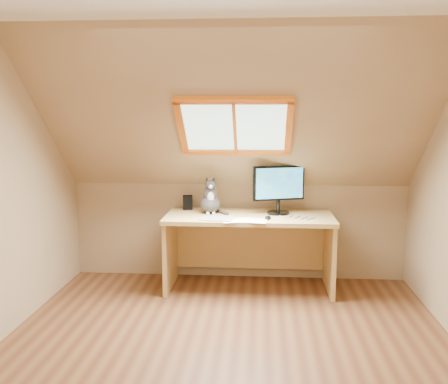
{
  "coord_description": "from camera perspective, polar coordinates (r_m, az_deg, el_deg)",
  "views": [
    {
      "loc": [
        0.24,
        -3.43,
        1.74
      ],
      "look_at": [
        -0.09,
        1.0,
        1.04
      ],
      "focal_mm": 40.0,
      "sensor_mm": 36.0,
      "label": 1
    }
  ],
  "objects": [
    {
      "name": "papers",
      "position": [
        4.66,
        2.1,
        -3.25
      ],
      "size": [
        0.33,
        0.27,
        0.0
      ],
      "color": "white",
      "rests_on": "desk"
    },
    {
      "name": "desk",
      "position": [
        5.03,
        2.92,
        -5.02
      ],
      "size": [
        1.65,
        0.72,
        0.75
      ],
      "color": "tan",
      "rests_on": "ground"
    },
    {
      "name": "mouse",
      "position": [
        4.72,
        5.04,
        -2.94
      ],
      "size": [
        0.07,
        0.11,
        0.03
      ],
      "primitive_type": "ellipsoid",
      "rotation": [
        0.0,
        0.0,
        -0.13
      ],
      "color": "black",
      "rests_on": "desk"
    },
    {
      "name": "cat",
      "position": [
        4.98,
        -1.59,
        -0.9
      ],
      "size": [
        0.24,
        0.28,
        0.38
      ],
      "color": "#383431",
      "rests_on": "desk"
    },
    {
      "name": "ground",
      "position": [
        3.86,
        0.29,
        -17.84
      ],
      "size": [
        3.5,
        3.5,
        0.0
      ],
      "primitive_type": "plane",
      "color": "brown",
      "rests_on": "ground"
    },
    {
      "name": "desk_speaker",
      "position": [
        5.2,
        -4.17,
        -1.2
      ],
      "size": [
        0.11,
        0.11,
        0.14
      ],
      "primitive_type": "cube",
      "rotation": [
        0.0,
        0.0,
        0.15
      ],
      "color": "black",
      "rests_on": "desk"
    },
    {
      "name": "cables",
      "position": [
        4.81,
        7.69,
        -2.93
      ],
      "size": [
        0.51,
        0.26,
        0.01
      ],
      "color": "silver",
      "rests_on": "desk"
    },
    {
      "name": "monitor",
      "position": [
        4.95,
        6.28,
        0.65
      ],
      "size": [
        0.51,
        0.22,
        0.48
      ],
      "color": "black",
      "rests_on": "desk"
    },
    {
      "name": "graphics_tablet",
      "position": [
        4.71,
        -0.83,
        -3.06
      ],
      "size": [
        0.32,
        0.24,
        0.01
      ],
      "primitive_type": "cube",
      "rotation": [
        0.0,
        0.0,
        -0.11
      ],
      "color": "#B2B2B7",
      "rests_on": "desk"
    },
    {
      "name": "room_shell",
      "position": [
        3.36,
        0.2,
        3.7
      ],
      "size": [
        3.52,
        3.52,
        2.41
      ],
      "color": "tan",
      "rests_on": "ground"
    }
  ]
}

